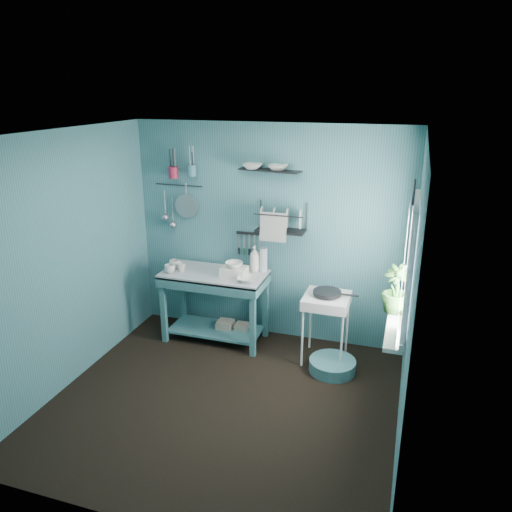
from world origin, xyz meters
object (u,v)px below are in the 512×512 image
(colander, at_px, (186,206))
(storage_tin_small, at_px, (242,331))
(mug_left, at_px, (170,269))
(utensil_cup_teal, at_px, (192,170))
(storage_tin_large, at_px, (225,329))
(water_bottle, at_px, (263,260))
(frying_pan, at_px, (327,292))
(mug_right, at_px, (174,264))
(potted_plant, at_px, (396,289))
(hotplate_stand, at_px, (325,328))
(floor_basin, at_px, (332,366))
(wash_tub, at_px, (234,271))
(mug_mid, at_px, (182,267))
(soap_bottle, at_px, (254,258))
(dish_rack, at_px, (281,218))
(utensil_cup_magenta, at_px, (173,172))
(work_counter, at_px, (215,306))

(colander, bearing_deg, storage_tin_small, -16.53)
(mug_left, distance_m, storage_tin_small, 1.14)
(utensil_cup_teal, relative_size, storage_tin_large, 0.59)
(water_bottle, distance_m, frying_pan, 0.87)
(mug_right, bearing_deg, potted_plant, -9.50)
(hotplate_stand, relative_size, floor_basin, 1.55)
(mug_left, relative_size, mug_right, 1.00)
(water_bottle, xyz_separation_m, hotplate_stand, (0.80, -0.30, -0.60))
(frying_pan, bearing_deg, wash_tub, 176.71)
(mug_mid, height_order, storage_tin_large, mug_mid)
(hotplate_stand, distance_m, utensil_cup_teal, 2.32)
(soap_bottle, height_order, hotplate_stand, soap_bottle)
(frying_pan, xyz_separation_m, utensil_cup_teal, (-1.68, 0.36, 1.15))
(dish_rack, bearing_deg, mug_mid, -160.11)
(mug_mid, bearing_deg, storage_tin_small, 11.63)
(mug_mid, xyz_separation_m, hotplate_stand, (1.70, -0.02, -0.51))
(mug_right, relative_size, floor_basin, 0.25)
(soap_bottle, bearing_deg, frying_pan, -17.41)
(colander, relative_size, potted_plant, 0.61)
(mug_right, height_order, utensil_cup_teal, utensil_cup_teal)
(mug_right, distance_m, utensil_cup_magenta, 1.07)
(soap_bottle, xyz_separation_m, utensil_cup_teal, (-0.78, 0.08, 0.96))
(mug_right, height_order, floor_basin, mug_right)
(dish_rack, height_order, storage_tin_large, dish_rack)
(wash_tub, distance_m, hotplate_stand, 1.18)
(mug_left, relative_size, water_bottle, 0.44)
(colander, bearing_deg, mug_mid, -77.69)
(mug_mid, distance_m, storage_tin_small, 1.05)
(frying_pan, distance_m, storage_tin_small, 1.24)
(work_counter, height_order, colander, colander)
(mug_mid, bearing_deg, potted_plant, -8.57)
(hotplate_stand, bearing_deg, frying_pan, 0.00)
(hotplate_stand, relative_size, potted_plant, 1.66)
(soap_bottle, bearing_deg, wash_tub, -127.69)
(wash_tub, bearing_deg, work_counter, 175.43)
(frying_pan, bearing_deg, floor_basin, -59.27)
(mug_left, xyz_separation_m, dish_rack, (1.20, 0.39, 0.60))
(potted_plant, bearing_deg, storage_tin_small, 163.72)
(mug_left, bearing_deg, work_counter, 18.43)
(mug_right, distance_m, frying_pan, 1.82)
(mug_right, distance_m, storage_tin_large, 0.99)
(mug_left, distance_m, wash_tub, 0.74)
(floor_basin, bearing_deg, mug_mid, 172.57)
(storage_tin_small, height_order, floor_basin, storage_tin_small)
(soap_bottle, distance_m, water_bottle, 0.10)
(mug_left, bearing_deg, floor_basin, -4.10)
(work_counter, xyz_separation_m, floor_basin, (1.45, -0.30, -0.36))
(mug_left, bearing_deg, soap_bottle, 21.80)
(mug_right, distance_m, dish_rack, 1.38)
(utensil_cup_magenta, bearing_deg, utensil_cup_teal, 0.00)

